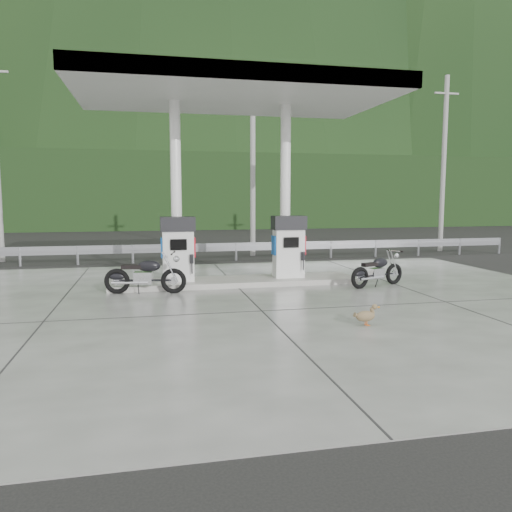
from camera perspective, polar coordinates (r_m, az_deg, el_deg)
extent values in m
plane|color=black|center=(11.97, -0.39, -5.34)|extent=(160.00, 160.00, 0.00)
cube|color=slate|center=(11.97, -0.39, -5.30)|extent=(18.00, 14.00, 0.02)
cube|color=#A19D95|center=(14.36, -2.44, -2.94)|extent=(7.00, 1.40, 0.15)
cylinder|color=white|center=(14.38, -9.11, 7.30)|extent=(0.30, 0.30, 5.00)
cylinder|color=white|center=(14.90, 3.37, 7.35)|extent=(0.30, 0.30, 5.00)
cube|color=silver|center=(14.45, -2.55, 18.16)|extent=(8.50, 5.00, 0.40)
cube|color=black|center=(23.22, -6.22, 0.49)|extent=(60.00, 7.00, 0.01)
cylinder|color=gray|center=(21.47, -0.37, 10.71)|extent=(0.22, 0.22, 8.00)
cylinder|color=gray|center=(24.92, 20.65, 9.73)|extent=(0.22, 0.22, 8.00)
cube|color=black|center=(41.53, -8.98, 7.30)|extent=(80.00, 6.00, 6.00)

